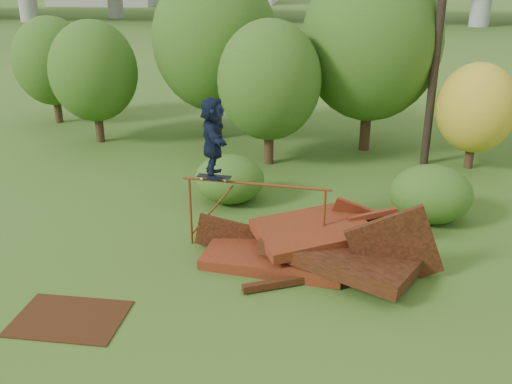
# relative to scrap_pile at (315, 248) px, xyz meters

# --- Properties ---
(ground) EXTENTS (240.00, 240.00, 0.00)m
(ground) POSITION_rel_scrap_pile_xyz_m (-0.60, -1.70, -0.40)
(ground) COLOR #2D5116
(ground) RESTS_ON ground
(scrap_pile) EXTENTS (5.79, 3.47, 2.19)m
(scrap_pile) POSITION_rel_scrap_pile_xyz_m (0.00, 0.00, 0.00)
(scrap_pile) COLOR #511E0E
(scrap_pile) RESTS_ON ground
(grind_rail) EXTENTS (3.53, 0.47, 1.76)m
(grind_rail) POSITION_rel_scrap_pile_xyz_m (-1.43, 0.49, 0.92)
(grind_rail) COLOR #63310F
(grind_rail) RESTS_ON ground
(skateboard) EXTENTS (0.82, 0.31, 0.08)m
(skateboard) POSITION_rel_scrap_pile_xyz_m (-2.43, 0.61, 1.42)
(skateboard) COLOR black
(skateboard) RESTS_ON grind_rail
(skater) EXTENTS (0.92, 1.82, 1.87)m
(skater) POSITION_rel_scrap_pile_xyz_m (-2.43, 0.61, 2.37)
(skater) COLOR black
(skater) RESTS_ON skateboard
(flat_plate) EXTENTS (2.15, 1.56, 0.03)m
(flat_plate) POSITION_rel_scrap_pile_xyz_m (-4.71, -2.82, -0.39)
(flat_plate) COLOR #351B0B
(flat_plate) RESTS_ON ground
(tree_0) EXTENTS (3.29, 3.29, 4.65)m
(tree_0) POSITION_rel_scrap_pile_xyz_m (-8.58, 8.96, 2.34)
(tree_0) COLOR black
(tree_0) RESTS_ON ground
(tree_1) EXTENTS (4.72, 4.72, 6.57)m
(tree_1) POSITION_rel_scrap_pile_xyz_m (-4.10, 9.99, 3.44)
(tree_1) COLOR black
(tree_1) RESTS_ON ground
(tree_2) EXTENTS (3.47, 3.47, 4.90)m
(tree_2) POSITION_rel_scrap_pile_xyz_m (-1.75, 7.08, 2.49)
(tree_2) COLOR black
(tree_2) RESTS_ON ground
(tree_3) EXTENTS (4.93, 4.93, 6.84)m
(tree_3) POSITION_rel_scrap_pile_xyz_m (1.66, 9.11, 3.59)
(tree_3) COLOR black
(tree_3) RESTS_ON ground
(tree_4) EXTENTS (2.59, 2.59, 3.57)m
(tree_4) POSITION_rel_scrap_pile_xyz_m (5.08, 7.41, 1.67)
(tree_4) COLOR black
(tree_4) RESTS_ON ground
(tree_6) EXTENTS (3.25, 3.25, 4.54)m
(tree_6) POSITION_rel_scrap_pile_xyz_m (-11.48, 11.61, 2.26)
(tree_6) COLOR black
(tree_6) RESTS_ON ground
(shrub_left) EXTENTS (2.02, 1.86, 1.40)m
(shrub_left) POSITION_rel_scrap_pile_xyz_m (-2.55, 3.48, 0.29)
(shrub_left) COLOR #204612
(shrub_left) RESTS_ON ground
(shrub_right) EXTENTS (2.18, 2.00, 1.54)m
(shrub_right) POSITION_rel_scrap_pile_xyz_m (3.01, 2.78, 0.37)
(shrub_right) COLOR #204612
(shrub_right) RESTS_ON ground
(utility_pole) EXTENTS (1.40, 0.28, 9.00)m
(utility_pole) POSITION_rel_scrap_pile_xyz_m (3.64, 7.67, 4.17)
(utility_pole) COLOR black
(utility_pole) RESTS_ON ground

